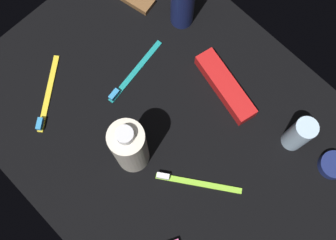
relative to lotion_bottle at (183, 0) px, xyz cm
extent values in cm
cube|color=black|center=(-15.91, 20.16, -8.56)|extent=(84.00, 64.00, 1.20)
cylinder|color=#151E50|center=(0.00, 0.00, -0.28)|extent=(5.28, 5.28, 15.35)
cylinder|color=silver|center=(-15.59, 30.40, 0.76)|extent=(6.77, 6.77, 17.43)
cylinder|color=silver|center=(-15.59, 30.40, 10.57)|extent=(3.20, 3.20, 2.20)
cylinder|color=silver|center=(-37.11, 3.94, -2.51)|extent=(4.48, 4.48, 10.89)
cube|color=yellow|center=(7.62, 34.03, -7.51)|extent=(12.07, 14.89, 0.90)
cube|color=#338CCC|center=(2.98, 39.92, -6.46)|extent=(2.47, 2.72, 1.20)
cube|color=#8CD133|center=(-29.56, 24.69, -7.51)|extent=(15.42, 11.32, 0.90)
cube|color=white|center=(-23.42, 28.99, -6.46)|extent=(2.76, 2.39, 1.20)
cube|color=teal|center=(-2.09, 16.73, -7.51)|extent=(3.93, 17.97, 0.90)
cube|color=#338CCC|center=(-3.24, 24.14, -6.46)|extent=(1.48, 2.74, 1.20)
cube|color=red|center=(-18.92, 5.56, -6.36)|extent=(18.13, 8.07, 3.20)
cylinder|color=navy|center=(-46.61, 2.14, -6.86)|extent=(5.88, 5.88, 2.19)
camera|label=1|loc=(-33.16, 37.15, 78.21)|focal=44.20mm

